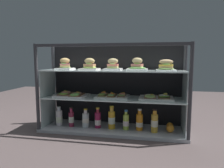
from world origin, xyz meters
The scene contains 25 objects.
ground_plane centered at (0.00, 0.00, -0.01)m, with size 6.00×6.00×0.02m, color #4D4141.
case_base_deck centered at (0.00, 0.00, 0.02)m, with size 1.52×0.41×0.03m, color #B3B8C0.
case_frame centered at (0.00, 0.11, 0.50)m, with size 1.52×0.41×0.91m.
riser_lower_tier centered at (0.00, 0.00, 0.19)m, with size 1.45×0.34×0.32m.
shelf_lower_glass centered at (0.00, 0.00, 0.35)m, with size 1.47×0.35×0.01m, color silver.
riser_upper_tier centered at (0.00, 0.00, 0.50)m, with size 1.45×0.34×0.28m.
shelf_upper_glass centered at (0.00, 0.00, 0.64)m, with size 1.47×0.35×0.01m, color silver.
plated_roll_sandwich_far_left centered at (-0.54, 0.05, 0.70)m, with size 0.18×0.18×0.13m.
plated_roll_sandwich_mid_right centered at (-0.25, 0.05, 0.69)m, with size 0.19×0.19×0.12m.
plated_roll_sandwich_far_right centered at (0.00, 0.05, 0.69)m, with size 0.18×0.18×0.12m.
plated_roll_sandwich_left_of_center centered at (0.26, 0.03, 0.69)m, with size 0.21×0.21×0.13m.
plated_roll_sandwich_near_left_corner centered at (0.54, -0.02, 0.69)m, with size 0.19×0.19×0.11m.
open_sandwich_tray_far_right centered at (-0.45, -0.02, 0.38)m, with size 0.34×0.27×0.06m.
open_sandwich_tray_near_right_corner centered at (0.00, 0.01, 0.38)m, with size 0.34×0.25×0.06m.
open_sandwich_tray_right_of_center centered at (0.46, 0.02, 0.38)m, with size 0.34×0.25×0.06m.
juice_bottle_tucked_behind centered at (-0.59, -0.02, 0.11)m, with size 0.07×0.07×0.21m.
juice_bottle_front_middle centered at (-0.44, -0.03, 0.12)m, with size 0.06×0.06×0.21m.
juice_bottle_front_left_end centered at (-0.29, -0.02, 0.11)m, with size 0.07×0.07×0.20m.
juice_bottle_near_post centered at (-0.15, -0.02, 0.11)m, with size 0.06×0.06×0.22m.
juice_bottle_back_right centered at (0.00, -0.02, 0.13)m, with size 0.07×0.07×0.24m.
juice_bottle_front_fourth centered at (0.15, -0.02, 0.11)m, with size 0.06×0.06×0.21m.
juice_bottle_back_left centered at (0.29, -0.01, 0.12)m, with size 0.07×0.07×0.22m.
juice_bottle_back_center centered at (0.44, -0.04, 0.13)m, with size 0.07×0.07×0.23m.
orange_fruit_beside_bottles centered at (0.60, -0.02, 0.07)m, with size 0.08×0.08×0.08m, color orange.
orange_fruit_near_left_post centered at (0.60, 0.08, 0.07)m, with size 0.07×0.07×0.07m, color orange.
Camera 1 is at (0.42, -2.12, 0.77)m, focal length 33.65 mm.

